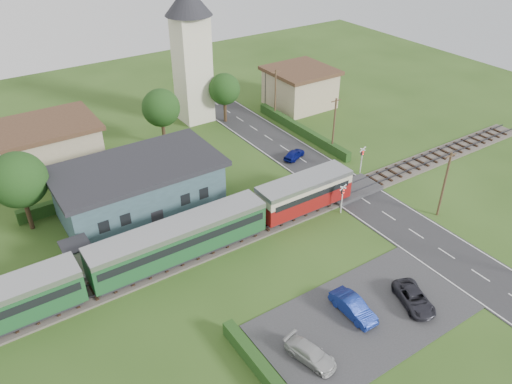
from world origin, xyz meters
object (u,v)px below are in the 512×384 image
train (145,252)px  crossing_signal_near (342,195)px  pedestrian_far (86,258)px  car_park_blue (353,307)px  equipment_hut (78,256)px  crossing_signal_far (362,156)px  house_west (50,145)px  car_park_silver (310,354)px  station_building (139,188)px  pedestrian_near (241,200)px  car_park_dark (414,298)px  car_on_road (294,154)px  church_tower (191,45)px  house_east (300,87)px

train → crossing_signal_near: size_ratio=13.18×
pedestrian_far → train: bearing=-150.6°
car_park_blue → pedestrian_far: size_ratio=2.37×
equipment_hut → crossing_signal_far: 31.61m
train → house_west: size_ratio=4.00×
crossing_signal_far → car_park_silver: 27.27m
station_building → car_park_silver: 24.04m
train → car_park_silver: bearing=-68.8°
pedestrian_near → car_park_dark: bearing=118.8°
equipment_hut → train: (4.75, -3.20, 0.43)m
car_park_blue → pedestrian_far: bearing=133.3°
pedestrian_far → station_building: bearing=-76.0°
car_on_road → equipment_hut: bearing=80.6°
equipment_hut → car_park_silver: bearing=-59.8°
crossing_signal_near → pedestrian_far: size_ratio=1.86×
crossing_signal_far → pedestrian_far: crossing_signal_far is taller
equipment_hut → car_park_dark: 27.61m
church_tower → house_east: bearing=-14.9°
station_building → house_east: size_ratio=1.82×
car_on_road → train: bearing=90.4°
house_east → equipment_hut: bearing=-153.7°
station_building → church_tower: church_tower is taller
house_east → crossing_signal_far: 20.64m
station_building → car_on_road: 19.51m
pedestrian_near → pedestrian_far: bearing=17.4°
station_building → car_park_silver: (2.50, -23.82, -2.04)m
car_park_silver → pedestrian_near: pedestrian_near is taller
car_park_dark → pedestrian_near: bearing=122.8°
train → house_east: bearing=33.5°
house_east → church_tower: bearing=165.1°
house_west → pedestrian_far: 20.17m
crossing_signal_far → pedestrian_near: crossing_signal_far is taller
car_on_road → car_park_blue: (-11.47, -22.49, 0.17)m
car_park_silver → church_tower: bearing=58.7°
crossing_signal_near → house_west: bearing=130.1°
crossing_signal_far → pedestrian_near: bearing=175.9°
train → pedestrian_near: size_ratio=28.02×
equipment_hut → pedestrian_near: equipment_hut is taller
crossing_signal_near → car_park_dark: bearing=-106.5°
crossing_signal_near → car_park_dark: crossing_signal_near is taller
car_park_silver → car_park_dark: (10.12, -0.30, 0.02)m
car_on_road → car_park_blue: bearing=131.2°
station_building → car_park_blue: size_ratio=3.82×
crossing_signal_near → pedestrian_near: 10.09m
church_tower → crossing_signal_far: church_tower is taller
train → crossing_signal_far: size_ratio=13.18×
pedestrian_far → car_park_blue: bearing=-161.4°
station_building → crossing_signal_near: station_building is taller
equipment_hut → station_building: bearing=35.9°
car_park_silver → pedestrian_far: bearing=104.8°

